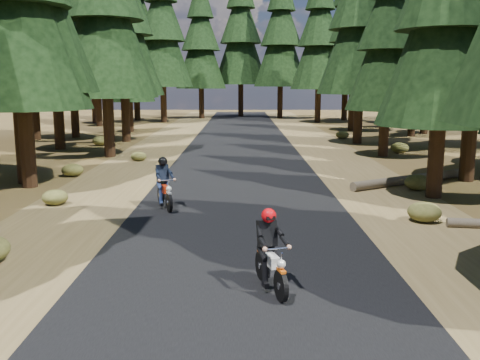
% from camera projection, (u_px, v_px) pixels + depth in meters
% --- Properties ---
extents(ground, '(120.00, 120.00, 0.00)m').
position_uv_depth(ground, '(240.00, 238.00, 12.33)').
color(ground, '#4C3B1B').
rests_on(ground, ground).
extents(road, '(6.00, 100.00, 0.01)m').
position_uv_depth(road, '(240.00, 194.00, 17.25)').
color(road, black).
rests_on(road, ground).
extents(shoulder_l, '(3.20, 100.00, 0.01)m').
position_uv_depth(shoulder_l, '(98.00, 194.00, 17.26)').
color(shoulder_l, brown).
rests_on(shoulder_l, ground).
extents(shoulder_r, '(3.20, 100.00, 0.01)m').
position_uv_depth(shoulder_r, '(382.00, 194.00, 17.24)').
color(shoulder_r, brown).
rests_on(shoulder_r, ground).
extents(pine_forest, '(34.59, 55.08, 16.32)m').
position_uv_depth(pine_forest, '(240.00, 8.00, 31.63)').
color(pine_forest, black).
rests_on(pine_forest, ground).
extents(log_near, '(5.24, 3.40, 0.32)m').
position_uv_depth(log_near, '(415.00, 179.00, 19.14)').
color(log_near, '#4C4233').
rests_on(log_near, ground).
extents(understory_shrubs, '(17.07, 33.46, 0.56)m').
position_uv_depth(understory_shrubs, '(261.00, 175.00, 19.37)').
color(understory_shrubs, '#474C1E').
rests_on(understory_shrubs, ground).
extents(rider_lead, '(0.89, 1.66, 1.41)m').
position_uv_depth(rider_lead, '(271.00, 264.00, 9.16)').
color(rider_lead, silver).
rests_on(rider_lead, road).
extents(rider_follow, '(1.04, 1.70, 1.46)m').
position_uv_depth(rider_follow, '(165.00, 191.00, 15.21)').
color(rider_follow, '#9C200A').
rests_on(rider_follow, road).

